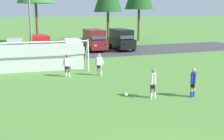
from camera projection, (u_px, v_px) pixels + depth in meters
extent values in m
plane|color=#518438|center=(68.00, 73.00, 21.83)|extent=(400.00, 400.00, 0.00)
cube|color=#3D3D3F|center=(50.00, 54.00, 31.30)|extent=(52.00, 8.40, 0.01)
sphere|color=white|center=(126.00, 94.00, 15.95)|extent=(0.22, 0.22, 0.22)
sphere|color=black|center=(126.00, 94.00, 15.94)|extent=(0.08, 0.08, 0.08)
sphere|color=red|center=(127.00, 94.00, 15.97)|extent=(0.07, 0.07, 0.07)
cylinder|color=white|center=(88.00, 56.00, 22.32)|extent=(0.12, 0.12, 2.44)
cylinder|color=white|center=(40.00, 42.00, 21.07)|extent=(7.31, 0.60, 0.12)
cylinder|color=white|center=(86.00, 53.00, 23.14)|extent=(0.21, 1.95, 2.46)
cube|color=silver|center=(40.00, 58.00, 22.29)|extent=(6.94, 0.49, 2.20)
cylinder|color=tan|center=(101.00, 70.00, 20.97)|extent=(0.14, 0.14, 0.80)
cylinder|color=tan|center=(98.00, 70.00, 21.06)|extent=(0.14, 0.14, 0.80)
cylinder|color=white|center=(101.00, 74.00, 21.02)|extent=(0.15, 0.15, 0.32)
cylinder|color=white|center=(98.00, 73.00, 21.11)|extent=(0.15, 0.15, 0.32)
cube|color=black|center=(99.00, 66.00, 20.95)|extent=(0.36, 0.25, 0.28)
cube|color=white|center=(99.00, 61.00, 20.87)|extent=(0.40, 0.27, 0.60)
sphere|color=tan|center=(99.00, 55.00, 20.78)|extent=(0.22, 0.22, 0.22)
cylinder|color=white|center=(103.00, 61.00, 20.90)|extent=(0.24, 0.11, 0.55)
cylinder|color=white|center=(96.00, 61.00, 20.85)|extent=(0.24, 0.11, 0.55)
cylinder|color=tan|center=(191.00, 90.00, 15.72)|extent=(0.14, 0.14, 0.80)
cylinder|color=tan|center=(194.00, 90.00, 15.86)|extent=(0.14, 0.14, 0.80)
cylinder|color=blue|center=(191.00, 95.00, 15.77)|extent=(0.15, 0.15, 0.32)
cylinder|color=blue|center=(194.00, 94.00, 15.91)|extent=(0.15, 0.15, 0.32)
cube|color=black|center=(193.00, 84.00, 15.72)|extent=(0.40, 0.40, 0.28)
cube|color=#232D99|center=(193.00, 78.00, 15.64)|extent=(0.44, 0.44, 0.60)
sphere|color=tan|center=(194.00, 70.00, 15.55)|extent=(0.22, 0.22, 0.22)
cylinder|color=#232D99|center=(192.00, 79.00, 15.44)|extent=(0.23, 0.23, 0.55)
cylinder|color=#232D99|center=(195.00, 77.00, 15.85)|extent=(0.23, 0.23, 0.55)
cylinder|color=brown|center=(69.00, 71.00, 20.63)|extent=(0.14, 0.14, 0.80)
cylinder|color=brown|center=(66.00, 71.00, 20.64)|extent=(0.14, 0.14, 0.80)
cylinder|color=white|center=(69.00, 75.00, 20.68)|extent=(0.15, 0.15, 0.32)
cylinder|color=white|center=(66.00, 75.00, 20.69)|extent=(0.15, 0.15, 0.32)
cube|color=black|center=(67.00, 67.00, 20.56)|extent=(0.37, 0.27, 0.28)
cube|color=silver|center=(67.00, 62.00, 20.49)|extent=(0.41, 0.30, 0.60)
sphere|color=brown|center=(67.00, 56.00, 20.40)|extent=(0.22, 0.22, 0.22)
cylinder|color=silver|center=(71.00, 62.00, 20.57)|extent=(0.24, 0.12, 0.55)
cylinder|color=silver|center=(64.00, 62.00, 20.41)|extent=(0.24, 0.12, 0.55)
cylinder|color=#936B4C|center=(151.00, 91.00, 15.55)|extent=(0.14, 0.14, 0.80)
cylinder|color=#936B4C|center=(155.00, 91.00, 15.68)|extent=(0.14, 0.14, 0.80)
cylinder|color=white|center=(151.00, 95.00, 15.60)|extent=(0.15, 0.15, 0.32)
cylinder|color=white|center=(155.00, 95.00, 15.73)|extent=(0.15, 0.15, 0.32)
cube|color=black|center=(153.00, 85.00, 15.55)|extent=(0.38, 0.40, 0.28)
cube|color=silver|center=(153.00, 79.00, 15.47)|extent=(0.42, 0.45, 0.60)
sphere|color=#936B4C|center=(154.00, 71.00, 15.38)|extent=(0.22, 0.22, 0.22)
cylinder|color=silver|center=(152.00, 80.00, 15.25)|extent=(0.21, 0.24, 0.55)
cylinder|color=silver|center=(155.00, 78.00, 15.70)|extent=(0.21, 0.24, 0.55)
cube|color=#B2B2BC|center=(16.00, 48.00, 31.03)|extent=(1.96, 4.27, 0.76)
cube|color=#B2B2BC|center=(15.00, 42.00, 31.03)|extent=(1.74, 2.16, 0.64)
cube|color=#28384C|center=(15.00, 43.00, 30.13)|extent=(1.54, 0.37, 0.55)
cube|color=#28384C|center=(23.00, 41.00, 31.27)|extent=(0.11, 1.79, 0.45)
cube|color=white|center=(20.00, 50.00, 29.25)|extent=(0.28, 0.09, 0.20)
cube|color=white|center=(10.00, 50.00, 28.95)|extent=(0.28, 0.09, 0.20)
cube|color=#B21414|center=(20.00, 45.00, 33.09)|extent=(0.28, 0.09, 0.20)
cube|color=#B21414|center=(11.00, 46.00, 32.79)|extent=(0.28, 0.09, 0.20)
cylinder|color=black|center=(24.00, 53.00, 30.16)|extent=(0.26, 0.65, 0.64)
cylinder|color=black|center=(7.00, 54.00, 29.63)|extent=(0.26, 0.65, 0.64)
cylinder|color=black|center=(24.00, 50.00, 32.59)|extent=(0.26, 0.65, 0.64)
cylinder|color=black|center=(8.00, 50.00, 32.06)|extent=(0.26, 0.65, 0.64)
cube|color=red|center=(40.00, 48.00, 30.36)|extent=(2.08, 4.67, 1.00)
cube|color=red|center=(40.00, 39.00, 30.35)|extent=(1.86, 3.07, 0.84)
cube|color=#28384C|center=(42.00, 41.00, 29.07)|extent=(1.63, 0.44, 0.71)
cube|color=#28384C|center=(48.00, 39.00, 30.68)|extent=(0.14, 2.55, 0.59)
cube|color=white|center=(49.00, 50.00, 28.49)|extent=(0.28, 0.09, 0.20)
cube|color=white|center=(38.00, 50.00, 28.11)|extent=(0.28, 0.09, 0.20)
cube|color=#B21414|center=(42.00, 45.00, 32.59)|extent=(0.28, 0.09, 0.20)
cube|color=#B21414|center=(33.00, 45.00, 32.21)|extent=(0.28, 0.09, 0.20)
cylinder|color=black|center=(52.00, 54.00, 29.52)|extent=(0.26, 0.65, 0.64)
cylinder|color=black|center=(33.00, 55.00, 28.82)|extent=(0.26, 0.65, 0.64)
cylinder|color=black|center=(47.00, 50.00, 32.11)|extent=(0.26, 0.65, 0.64)
cylinder|color=black|center=(30.00, 51.00, 31.41)|extent=(0.26, 0.65, 0.64)
cube|color=silver|center=(72.00, 48.00, 30.88)|extent=(1.93, 4.26, 0.76)
cube|color=silver|center=(72.00, 42.00, 30.87)|extent=(1.72, 2.15, 0.64)
cube|color=#28384C|center=(74.00, 43.00, 29.97)|extent=(1.54, 0.36, 0.55)
cube|color=#28384C|center=(80.00, 42.00, 31.13)|extent=(0.10, 1.79, 0.45)
cube|color=white|center=(81.00, 50.00, 29.10)|extent=(0.28, 0.09, 0.20)
cube|color=white|center=(71.00, 51.00, 28.80)|extent=(0.28, 0.09, 0.20)
cube|color=#B21414|center=(73.00, 46.00, 32.93)|extent=(0.28, 0.09, 0.20)
cube|color=#B21414|center=(65.00, 46.00, 32.63)|extent=(0.28, 0.09, 0.20)
cylinder|color=black|center=(83.00, 53.00, 30.02)|extent=(0.26, 0.65, 0.64)
cylinder|color=black|center=(66.00, 54.00, 29.47)|extent=(0.26, 0.65, 0.64)
cylinder|color=black|center=(78.00, 50.00, 32.44)|extent=(0.26, 0.65, 0.64)
cylinder|color=black|center=(63.00, 51.00, 31.89)|extent=(0.26, 0.65, 0.64)
cube|color=maroon|center=(94.00, 43.00, 34.04)|extent=(2.04, 4.83, 1.10)
cube|color=maroon|center=(94.00, 34.00, 34.00)|extent=(1.88, 4.13, 1.10)
cube|color=#28384C|center=(99.00, 36.00, 32.18)|extent=(1.67, 0.49, 0.91)
cube|color=#28384C|center=(101.00, 34.00, 34.29)|extent=(0.10, 3.49, 0.77)
cube|color=white|center=(105.00, 45.00, 32.02)|extent=(0.28, 0.08, 0.20)
cube|color=white|center=(95.00, 45.00, 31.67)|extent=(0.28, 0.08, 0.20)
cube|color=#B21414|center=(94.00, 41.00, 36.38)|extent=(0.28, 0.08, 0.20)
cube|color=#B21414|center=(86.00, 41.00, 36.04)|extent=(0.28, 0.08, 0.20)
cylinder|color=black|center=(106.00, 49.00, 33.09)|extent=(0.25, 0.64, 0.64)
cylinder|color=black|center=(90.00, 50.00, 32.47)|extent=(0.25, 0.64, 0.64)
cylinder|color=black|center=(99.00, 46.00, 35.84)|extent=(0.25, 0.64, 0.64)
cylinder|color=black|center=(84.00, 47.00, 35.22)|extent=(0.25, 0.64, 0.64)
cube|color=black|center=(122.00, 43.00, 34.63)|extent=(2.14, 4.87, 1.10)
cube|color=black|center=(121.00, 34.00, 34.59)|extent=(1.95, 4.16, 1.10)
cube|color=#28384C|center=(127.00, 35.00, 32.75)|extent=(1.68, 0.52, 0.91)
cube|color=#28384C|center=(128.00, 34.00, 34.86)|extent=(0.17, 3.48, 0.77)
cube|color=white|center=(133.00, 44.00, 32.58)|extent=(0.28, 0.09, 0.20)
cube|color=white|center=(124.00, 45.00, 32.26)|extent=(0.28, 0.09, 0.20)
cube|color=#B21414|center=(119.00, 40.00, 36.98)|extent=(0.28, 0.09, 0.20)
cube|color=#B21414|center=(112.00, 41.00, 36.65)|extent=(0.28, 0.09, 0.20)
cylinder|color=black|center=(133.00, 48.00, 33.65)|extent=(0.26, 0.65, 0.64)
cylinder|color=black|center=(118.00, 49.00, 33.06)|extent=(0.26, 0.65, 0.64)
cylinder|color=black|center=(125.00, 46.00, 36.42)|extent=(0.26, 0.65, 0.64)
cylinder|color=black|center=(110.00, 46.00, 35.83)|extent=(0.26, 0.65, 0.64)
cylinder|color=brown|center=(37.00, 24.00, 40.91)|extent=(0.36, 0.36, 5.77)
cylinder|color=brown|center=(139.00, 25.00, 44.26)|extent=(0.36, 0.36, 4.94)
cylinder|color=brown|center=(108.00, 28.00, 40.98)|extent=(0.36, 0.36, 4.54)
cylinder|color=slate|center=(30.00, 24.00, 25.85)|extent=(0.18, 0.18, 7.16)
cylinder|color=slate|center=(32.00, 60.00, 26.56)|extent=(0.32, 0.32, 0.30)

